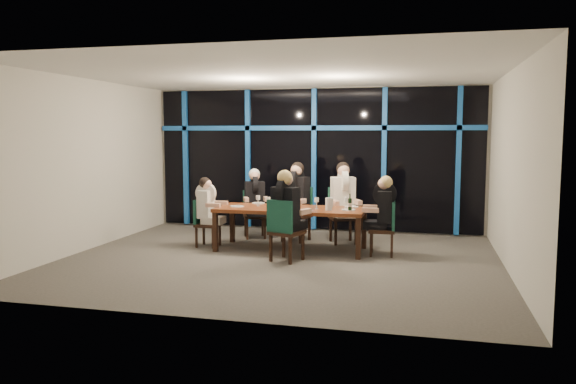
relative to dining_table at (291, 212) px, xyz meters
name	(u,v)px	position (x,y,z in m)	size (l,w,h in m)	color
room	(279,135)	(0.00, -0.80, 1.34)	(7.04, 7.00, 3.02)	#5C5851
window_wall	(315,157)	(0.01, 2.13, 0.87)	(6.86, 0.43, 2.94)	black
dining_table	(291,212)	(0.00, 0.00, 0.00)	(2.60, 1.00, 0.75)	brown
chair_far_left	(254,211)	(-0.99, 1.04, -0.16)	(0.57, 0.57, 0.93)	black
chair_far_mid	(298,211)	(-0.08, 0.93, -0.11)	(0.59, 0.59, 1.03)	black
chair_far_right	(342,212)	(0.77, 0.94, -0.10)	(0.63, 0.63, 1.03)	black
chair_end_left	(204,220)	(-1.60, -0.06, -0.20)	(0.41, 0.41, 0.86)	black
chair_end_right	(387,225)	(1.67, -0.04, -0.17)	(0.45, 0.45, 0.92)	black
chair_near_mid	(284,227)	(0.10, -0.91, -0.12)	(0.59, 0.59, 1.00)	black
diner_far_left	(255,193)	(-0.96, 0.97, 0.21)	(0.58, 0.64, 0.90)	black
diner_far_mid	(296,190)	(-0.10, 0.85, 0.30)	(0.59, 0.69, 1.00)	black
diner_far_right	(343,191)	(0.80, 0.86, 0.30)	(0.65, 0.71, 1.01)	white
diner_end_left	(208,201)	(-1.53, -0.06, 0.14)	(0.54, 0.43, 0.84)	white
diner_end_right	(382,204)	(1.59, -0.04, 0.20)	(0.58, 0.47, 0.89)	black
diner_near_mid	(287,202)	(0.13, -0.83, 0.28)	(0.61, 0.69, 0.98)	black
plate_far_left	(258,203)	(-0.73, 0.46, 0.08)	(0.24, 0.24, 0.01)	white
plate_far_mid	(281,205)	(-0.25, 0.31, 0.08)	(0.24, 0.24, 0.01)	white
plate_far_right	(352,207)	(1.02, 0.34, 0.08)	(0.24, 0.24, 0.01)	white
plate_end_left	(237,206)	(-0.96, -0.08, 0.08)	(0.24, 0.24, 0.01)	white
plate_end_right	(349,210)	(1.03, -0.07, 0.08)	(0.24, 0.24, 0.01)	white
plate_near_mid	(305,210)	(0.32, -0.30, 0.08)	(0.24, 0.24, 0.01)	white
wine_bottle	(350,204)	(1.06, -0.15, 0.18)	(0.07, 0.07, 0.29)	black
water_pitcher	(329,204)	(0.70, -0.15, 0.18)	(0.13, 0.12, 0.22)	silver
tea_light	(288,208)	(-0.01, -0.19, 0.08)	(0.05, 0.05, 0.03)	#FFA94C
wine_glass_a	(269,200)	(-0.37, -0.08, 0.21)	(0.07, 0.07, 0.19)	silver
wine_glass_b	(292,200)	(0.02, 0.06, 0.20)	(0.07, 0.07, 0.18)	silver
wine_glass_c	(317,200)	(0.46, 0.00, 0.21)	(0.08, 0.08, 0.20)	silver
wine_glass_d	(258,198)	(-0.63, 0.10, 0.21)	(0.07, 0.07, 0.19)	silver
wine_glass_e	(346,200)	(0.94, 0.23, 0.20)	(0.07, 0.07, 0.18)	silver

